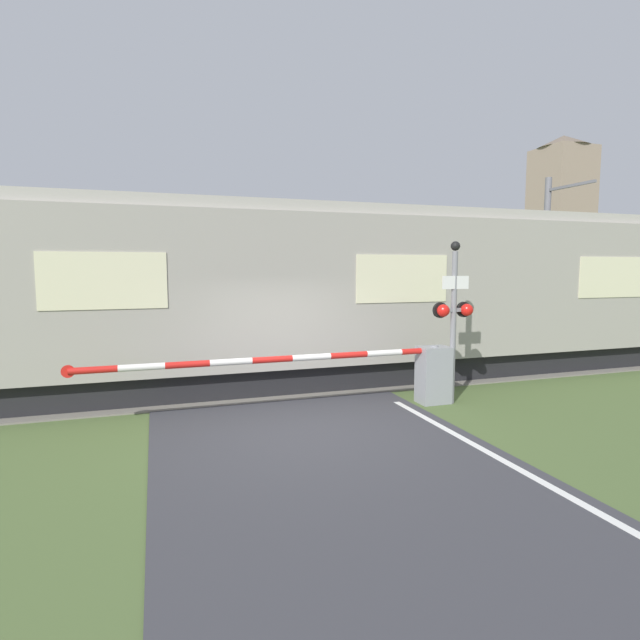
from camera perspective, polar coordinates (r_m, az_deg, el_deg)
name	(u,v)px	position (r m, az deg, el deg)	size (l,w,h in m)	color
ground_plane	(305,430)	(8.35, -1.72, -12.45)	(80.00, 80.00, 0.00)	#4C6033
track_bed	(262,383)	(11.54, -6.64, -7.17)	(36.00, 3.20, 0.13)	slate
train	(373,293)	(12.12, 6.11, 3.10)	(21.31, 2.98, 3.99)	black
crossing_barrier	(403,372)	(9.71, 9.41, -5.84)	(6.84, 0.44, 1.15)	gray
signal_post	(454,312)	(9.94, 15.05, 0.86)	(0.82, 0.26, 3.14)	gray
catenary_pole	(546,260)	(17.76, 24.44, 6.26)	(0.20, 1.90, 5.52)	slate
distant_building	(560,222)	(36.80, 25.72, 10.05)	(3.38, 3.38, 11.17)	gray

